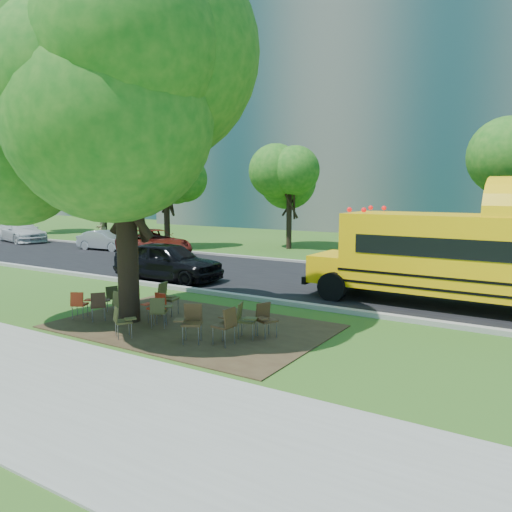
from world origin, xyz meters
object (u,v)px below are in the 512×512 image
Objects in this scene: chair_6 at (226,322)px; chair_8 at (111,295)px; bg_car_red at (153,243)px; chair_1 at (121,303)px; chair_4 at (121,319)px; chair_2 at (99,303)px; chair_7 at (245,317)px; bg_car_white at (21,232)px; chair_10 at (167,296)px; main_tree at (123,121)px; chair_12 at (265,317)px; pedestrian_b at (101,227)px; chair_5 at (191,319)px; chair_0 at (80,302)px; chair_3 at (157,305)px; chair_9 at (125,293)px; bg_car_silver at (106,240)px; black_car at (168,261)px; chair_11 at (159,309)px; pedestrian_a at (131,234)px.

chair_8 is at bearing 83.24° from chair_6.
chair_1 is at bearing -120.65° from bg_car_red.
chair_4 is at bearing -119.82° from bg_car_red.
chair_2 is 0.93× the size of chair_7.
chair_2 is 23.54m from bg_car_white.
chair_10 is at bearing -122.13° from chair_7.
main_tree reaches higher than chair_2.
chair_6 is at bearing 2.08° from chair_12.
pedestrian_b is (-17.09, 14.09, 0.44)m from chair_1.
chair_5 is at bearing -113.74° from bg_car_red.
chair_4 is at bearing -107.42° from chair_8.
chair_1 is (1.13, 0.47, 0.03)m from chair_0.
chair_5 is at bearing -12.42° from main_tree.
chair_7 reaches higher than chair_3.
chair_0 is 0.16× the size of bg_car_white.
chair_12 is at bearing -163.78° from chair_5.
bg_car_silver is at bearing 5.73° from chair_9.
pedestrian_b reaches higher than bg_car_silver.
main_tree is at bearing -37.02° from chair_10.
black_car reaches higher than bg_car_white.
chair_6 is 1.03× the size of chair_7.
chair_6 is 1.10× the size of chair_11.
chair_10 reaches higher than chair_5.
chair_12 is (5.26, 1.21, 0.04)m from chair_0.
chair_5 is 1.08× the size of chair_9.
bg_car_silver is (-9.71, 5.40, -0.19)m from black_car.
bg_car_red is at bearing 56.32° from pedestrian_b.
chair_4 is at bearing -78.16° from chair_2.
chair_2 is 0.23× the size of bg_car_silver.
chair_1 and chair_2 have the same top height.
chair_10 is 1.16× the size of chair_11.
pedestrian_a is (-11.98, 11.79, 0.27)m from chair_9.
chair_3 is 0.84× the size of chair_10.
pedestrian_a reaches higher than chair_5.
chair_11 reaches higher than chair_4.
chair_3 is 0.88× the size of chair_5.
bg_car_white is at bearing 98.67° from chair_2.
chair_7 is (4.91, 0.85, 0.07)m from chair_0.
chair_6 is at bearing -149.21° from chair_9.
pedestrian_a reaches higher than chair_9.
chair_1 is at bearing -39.59° from chair_5.
chair_0 is at bearing -29.98° from chair_5.
chair_7 is at bearing -72.62° from chair_8.
main_tree reaches higher than chair_12.
bg_car_white is at bearing -126.55° from chair_10.
black_car is at bearing 97.01° from chair_11.
chair_10 is at bearing -105.75° from pedestrian_a.
chair_3 is 0.23× the size of bg_car_silver.
chair_8 is (-2.32, 1.78, -0.02)m from chair_4.
chair_4 is 2.90m from chair_9.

